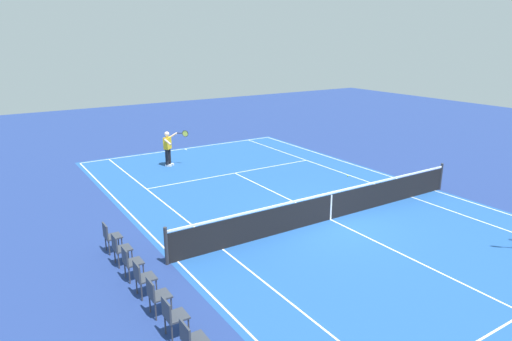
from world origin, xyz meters
TOP-DOWN VIEW (x-y plane):
  - ground_plane at (0.00, 0.00)m, footprint 60.00×60.00m
  - court_slab at (0.00, 0.00)m, footprint 24.20×11.40m
  - court_line_markings at (0.00, 0.00)m, footprint 23.85×11.05m
  - tennis_net at (0.00, 0.00)m, footprint 0.10×11.70m
  - tennis_player_near at (9.15, 2.01)m, footprint 0.73×1.09m
  - tennis_ball at (3.28, -3.93)m, footprint 0.07×0.07m
  - spectator_chair_1 at (-3.87, 6.86)m, footprint 0.44×0.44m
  - spectator_chair_2 at (-2.97, 6.86)m, footprint 0.44×0.44m
  - spectator_chair_3 at (-2.06, 6.86)m, footprint 0.44×0.44m
  - spectator_chair_4 at (-1.16, 6.86)m, footprint 0.44×0.44m
  - spectator_chair_5 at (-0.26, 6.86)m, footprint 0.44×0.44m
  - spectator_chair_6 at (0.64, 6.86)m, footprint 0.44×0.44m
  - spectator_chair_7 at (1.55, 6.86)m, footprint 0.44×0.44m

SIDE VIEW (x-z plane):
  - ground_plane at x=0.00m, z-range 0.00..0.00m
  - court_slab at x=0.00m, z-range 0.00..0.00m
  - court_line_markings at x=0.00m, z-range 0.00..0.01m
  - tennis_ball at x=3.28m, z-range 0.00..0.07m
  - tennis_net at x=0.00m, z-range -0.05..1.03m
  - spectator_chair_1 at x=-3.87m, z-range 0.08..0.96m
  - spectator_chair_2 at x=-2.97m, z-range 0.08..0.96m
  - spectator_chair_3 at x=-2.06m, z-range 0.08..0.96m
  - spectator_chair_4 at x=-1.16m, z-range 0.08..0.96m
  - spectator_chair_5 at x=-0.26m, z-range 0.08..0.96m
  - spectator_chair_6 at x=0.64m, z-range 0.08..0.96m
  - spectator_chair_7 at x=1.55m, z-range 0.08..0.96m
  - tennis_player_near at x=9.15m, z-range 0.08..1.78m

